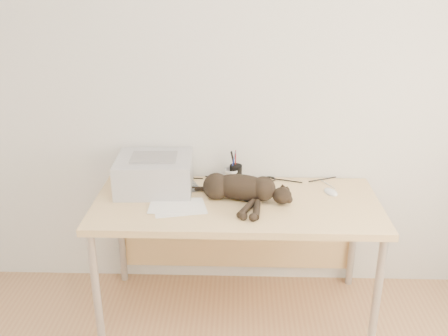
{
  "coord_description": "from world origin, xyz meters",
  "views": [
    {
      "loc": [
        0.01,
        -1.12,
        1.97
      ],
      "look_at": [
        -0.07,
        1.34,
        0.96
      ],
      "focal_mm": 40.0,
      "sensor_mm": 36.0,
      "label": 1
    }
  ],
  "objects_px": {
    "cat": "(238,189)",
    "mouse": "(331,190)",
    "mug": "(232,175)",
    "pen_cup": "(236,173)",
    "printer": "(155,173)",
    "desk": "(237,216)"
  },
  "relations": [
    {
      "from": "cat",
      "to": "mouse",
      "type": "distance_m",
      "value": 0.55
    },
    {
      "from": "mug",
      "to": "cat",
      "type": "bearing_deg",
      "value": -81.66
    },
    {
      "from": "cat",
      "to": "pen_cup",
      "type": "distance_m",
      "value": 0.26
    },
    {
      "from": "printer",
      "to": "mouse",
      "type": "xyz_separation_m",
      "value": [
        1.03,
        -0.03,
        -0.08
      ]
    },
    {
      "from": "desk",
      "to": "cat",
      "type": "height_order",
      "value": "cat"
    },
    {
      "from": "desk",
      "to": "pen_cup",
      "type": "distance_m",
      "value": 0.28
    },
    {
      "from": "pen_cup",
      "to": "cat",
      "type": "bearing_deg",
      "value": -87.22
    },
    {
      "from": "printer",
      "to": "desk",
      "type": "bearing_deg",
      "value": -8.5
    },
    {
      "from": "desk",
      "to": "cat",
      "type": "bearing_deg",
      "value": -85.19
    },
    {
      "from": "cat",
      "to": "mug",
      "type": "distance_m",
      "value": 0.26
    },
    {
      "from": "cat",
      "to": "mouse",
      "type": "bearing_deg",
      "value": 22.96
    },
    {
      "from": "mug",
      "to": "pen_cup",
      "type": "relative_size",
      "value": 0.46
    },
    {
      "from": "printer",
      "to": "pen_cup",
      "type": "distance_m",
      "value": 0.49
    },
    {
      "from": "desk",
      "to": "printer",
      "type": "bearing_deg",
      "value": 171.5
    },
    {
      "from": "mug",
      "to": "printer",
      "type": "bearing_deg",
      "value": -164.8
    },
    {
      "from": "printer",
      "to": "cat",
      "type": "xyz_separation_m",
      "value": [
        0.49,
        -0.13,
        -0.03
      ]
    },
    {
      "from": "desk",
      "to": "mug",
      "type": "relative_size",
      "value": 18.05
    },
    {
      "from": "cat",
      "to": "pen_cup",
      "type": "relative_size",
      "value": 3.48
    },
    {
      "from": "cat",
      "to": "mug",
      "type": "relative_size",
      "value": 7.54
    },
    {
      "from": "mouse",
      "to": "cat",
      "type": "bearing_deg",
      "value": 168.84
    },
    {
      "from": "printer",
      "to": "pen_cup",
      "type": "relative_size",
      "value": 2.34
    },
    {
      "from": "cat",
      "to": "mug",
      "type": "xyz_separation_m",
      "value": [
        -0.04,
        0.25,
        -0.03
      ]
    }
  ]
}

